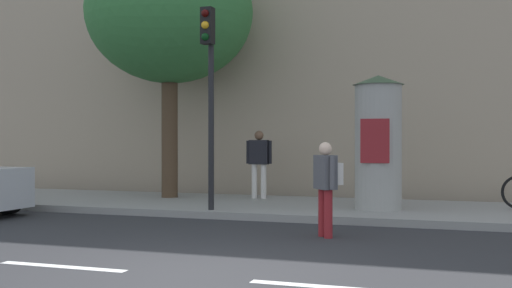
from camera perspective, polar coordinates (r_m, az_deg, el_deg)
The scene contains 9 objects.
ground_plane at distance 7.55m, azimuth -6.40°, elevation -11.88°, with size 80.00×80.00×0.00m, color #2B2B2D.
sidewalk_curb at distance 14.11m, azimuth 5.86°, elevation -5.85°, with size 36.00×4.00×0.15m, color gray.
lane_markings at distance 7.55m, azimuth -6.40°, elevation -11.85°, with size 25.80×0.16×0.01m.
building_backdrop at distance 19.20m, azimuth 9.27°, elevation 9.87°, with size 36.00×5.00×9.56m, color tan.
traffic_light at distance 13.02m, azimuth -4.30°, elevation 6.36°, with size 0.24×0.45×4.17m.
poster_column at distance 13.36m, azimuth 11.06°, elevation 0.23°, with size 1.07×1.07×2.81m.
street_tree at distance 16.35m, azimuth -7.87°, elevation 11.72°, with size 4.23×4.23×6.49m.
pedestrian_with_backpack at distance 10.39m, azimuth 6.44°, elevation -3.35°, with size 0.52×0.52×1.57m.
pedestrian_with_bag at distance 15.56m, azimuth 0.27°, elevation -1.32°, with size 0.65×0.27×1.68m.
Camera 1 is at (3.14, -6.67, 1.60)m, focal length 43.98 mm.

